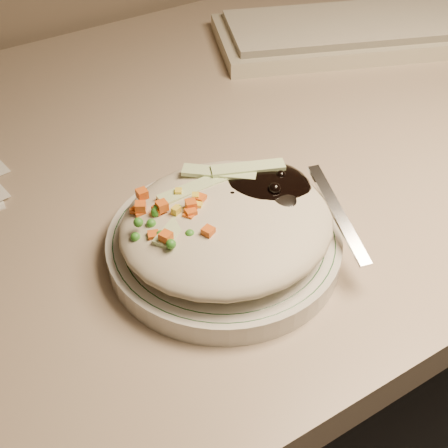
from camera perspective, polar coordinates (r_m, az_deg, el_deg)
desk at (r=0.84m, az=-1.80°, el=-3.83°), size 1.40×0.70×0.74m
plate at (r=0.57m, az=0.00°, el=-1.95°), size 0.21×0.21×0.02m
plate_rim at (r=0.56m, az=0.00°, el=-1.22°), size 0.20×0.20×0.00m
meal at (r=0.55m, az=0.43°, el=0.56°), size 0.21×0.19×0.05m
keyboard at (r=0.96m, az=13.60°, el=16.87°), size 0.48×0.32×0.03m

